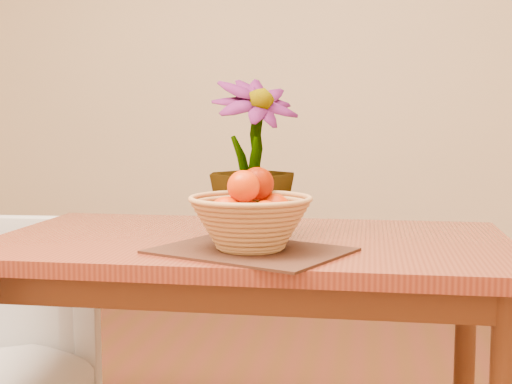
# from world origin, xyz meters

# --- Properties ---
(wall_back) EXTENTS (4.00, 0.02, 2.70)m
(wall_back) POSITION_xyz_m (0.00, 2.25, 1.35)
(wall_back) COLOR beige
(wall_back) RESTS_ON floor
(table) EXTENTS (1.40, 0.80, 0.75)m
(table) POSITION_xyz_m (0.00, 0.30, 0.66)
(table) COLOR maroon
(table) RESTS_ON floor
(placemat) EXTENTS (0.53, 0.48, 0.01)m
(placemat) POSITION_xyz_m (0.04, 0.09, 0.75)
(placemat) COLOR #3B1E15
(placemat) RESTS_ON table
(wicker_basket) EXTENTS (0.30, 0.30, 0.12)m
(wicker_basket) POSITION_xyz_m (0.04, 0.09, 0.82)
(wicker_basket) COLOR #BA834D
(wicker_basket) RESTS_ON placemat
(orange_pile) EXTENTS (0.19, 0.18, 0.15)m
(orange_pile) POSITION_xyz_m (0.04, 0.10, 0.87)
(orange_pile) COLOR #D13B03
(orange_pile) RESTS_ON wicker_basket
(potted_plant) EXTENTS (0.34, 0.34, 0.44)m
(potted_plant) POSITION_xyz_m (0.00, 0.32, 0.97)
(potted_plant) COLOR #174614
(potted_plant) RESTS_ON table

